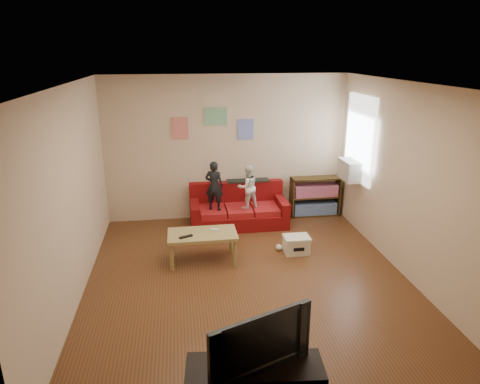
{
  "coord_description": "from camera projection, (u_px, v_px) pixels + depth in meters",
  "views": [
    {
      "loc": [
        -0.89,
        -5.29,
        3.09
      ],
      "look_at": [
        0.0,
        0.8,
        1.05
      ],
      "focal_mm": 32.0,
      "sensor_mm": 36.0,
      "label": 1
    }
  ],
  "objects": [
    {
      "name": "room_shell",
      "position": [
        249.0,
        189.0,
        5.64
      ],
      "size": [
        4.52,
        5.02,
        2.72
      ],
      "color": "#5B331A",
      "rests_on": "ground"
    },
    {
      "name": "sofa",
      "position": [
        238.0,
        211.0,
        7.93
      ],
      "size": [
        1.77,
        0.81,
        0.78
      ],
      "color": "maroon",
      "rests_on": "ground"
    },
    {
      "name": "child_a",
      "position": [
        214.0,
        186.0,
        7.55
      ],
      "size": [
        0.38,
        0.32,
        0.89
      ],
      "primitive_type": "imported",
      "rotation": [
        0.0,
        0.0,
        2.77
      ],
      "color": "black",
      "rests_on": "sofa"
    },
    {
      "name": "child_b",
      "position": [
        248.0,
        187.0,
        7.64
      ],
      "size": [
        0.46,
        0.4,
        0.8
      ],
      "primitive_type": "imported",
      "rotation": [
        0.0,
        0.0,
        3.42
      ],
      "color": "white",
      "rests_on": "sofa"
    },
    {
      "name": "coffee_table",
      "position": [
        202.0,
        237.0,
        6.48
      ],
      "size": [
        1.04,
        0.57,
        0.47
      ],
      "color": "#9F8A4E",
      "rests_on": "ground"
    },
    {
      "name": "remote",
      "position": [
        186.0,
        237.0,
        6.31
      ],
      "size": [
        0.21,
        0.13,
        0.02
      ],
      "primitive_type": "cube",
      "rotation": [
        0.0,
        0.0,
        0.39
      ],
      "color": "black",
      "rests_on": "coffee_table"
    },
    {
      "name": "game_controller",
      "position": [
        215.0,
        230.0,
        6.53
      ],
      "size": [
        0.15,
        0.09,
        0.03
      ],
      "primitive_type": "cube",
      "rotation": [
        0.0,
        0.0,
        -0.4
      ],
      "color": "silver",
      "rests_on": "coffee_table"
    },
    {
      "name": "bookshelf",
      "position": [
        315.0,
        198.0,
        8.35
      ],
      "size": [
        0.96,
        0.29,
        0.77
      ],
      "color": "#3A2910",
      "rests_on": "ground"
    },
    {
      "name": "window",
      "position": [
        360.0,
        139.0,
        7.4
      ],
      "size": [
        0.04,
        1.08,
        1.48
      ],
      "primitive_type": "cube",
      "color": "white",
      "rests_on": "room_shell"
    },
    {
      "name": "ac_unit",
      "position": [
        350.0,
        170.0,
        7.56
      ],
      "size": [
        0.28,
        0.55,
        0.35
      ],
      "primitive_type": "cube",
      "color": "#B7B2A3",
      "rests_on": "window"
    },
    {
      "name": "artwork_left",
      "position": [
        180.0,
        128.0,
        7.73
      ],
      "size": [
        0.3,
        0.01,
        0.4
      ],
      "primitive_type": "cube",
      "color": "#D87266",
      "rests_on": "room_shell"
    },
    {
      "name": "artwork_center",
      "position": [
        216.0,
        117.0,
        7.75
      ],
      "size": [
        0.42,
        0.01,
        0.32
      ],
      "primitive_type": "cube",
      "color": "#72B27F",
      "rests_on": "room_shell"
    },
    {
      "name": "artwork_right",
      "position": [
        246.0,
        129.0,
        7.91
      ],
      "size": [
        0.3,
        0.01,
        0.38
      ],
      "primitive_type": "cube",
      "color": "#727FCC",
      "rests_on": "room_shell"
    },
    {
      "name": "file_box",
      "position": [
        296.0,
        244.0,
        6.83
      ],
      "size": [
        0.41,
        0.31,
        0.28
      ],
      "color": "white",
      "rests_on": "ground"
    },
    {
      "name": "television",
      "position": [
        255.0,
        338.0,
        3.67
      ],
      "size": [
        0.97,
        0.49,
        0.57
      ],
      "primitive_type": "imported",
      "rotation": [
        0.0,
        0.0,
        0.38
      ],
      "color": "black",
      "rests_on": "tv_stand"
    },
    {
      "name": "tissue",
      "position": [
        279.0,
        247.0,
        6.94
      ],
      "size": [
        0.11,
        0.11,
        0.1
      ],
      "primitive_type": "sphere",
      "rotation": [
        0.0,
        0.0,
        -0.06
      ],
      "color": "white",
      "rests_on": "ground"
    }
  ]
}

